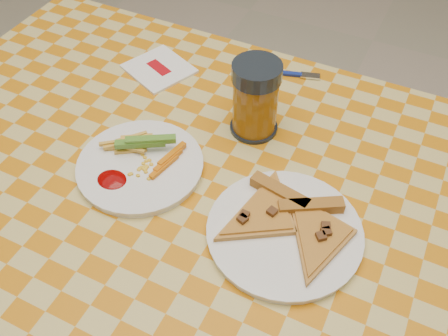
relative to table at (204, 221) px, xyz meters
The scene contains 8 objects.
table is the anchor object (origin of this frame).
plate_left 0.15m from the table, behind, with size 0.22×0.22×0.01m, color white.
plate_right 0.17m from the table, ahead, with size 0.24×0.24×0.01m, color white.
fries_veggies 0.17m from the table, behind, with size 0.16×0.15×0.04m.
pizza_slices 0.18m from the table, ahead, with size 0.28×0.24×0.02m.
drink_glass 0.24m from the table, 86.65° to the left, with size 0.09×0.09×0.15m.
napkin 0.37m from the table, 132.51° to the left, with size 0.16×0.16×0.01m.
fork 0.38m from the table, 87.61° to the left, with size 0.13×0.05×0.01m.
Camera 1 is at (0.26, -0.46, 1.41)m, focal length 40.00 mm.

